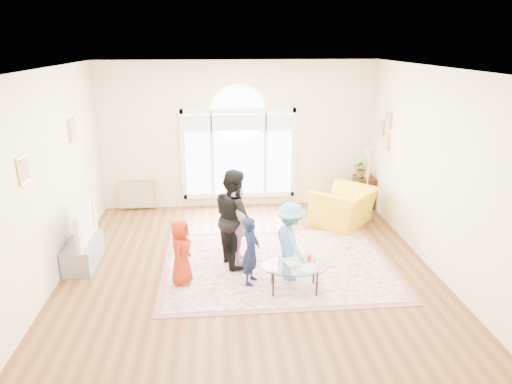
{
  "coord_description": "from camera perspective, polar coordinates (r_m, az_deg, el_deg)",
  "views": [
    {
      "loc": [
        -0.47,
        -6.82,
        3.6
      ],
      "look_at": [
        0.15,
        0.3,
        1.2
      ],
      "focal_mm": 32.0,
      "sensor_mm": 36.0,
      "label": 1
    }
  ],
  "objects": [
    {
      "name": "ground",
      "position": [
        7.72,
        -0.92,
        -9.23
      ],
      "size": [
        6.0,
        6.0,
        0.0
      ],
      "primitive_type": "plane",
      "color": "#5A3118",
      "rests_on": "ground"
    },
    {
      "name": "room_shell",
      "position": [
        9.87,
        -2.09,
        6.66
      ],
      "size": [
        6.0,
        6.0,
        6.0
      ],
      "color": "beige",
      "rests_on": "ground"
    },
    {
      "name": "area_rug",
      "position": [
        7.74,
        2.75,
        -9.1
      ],
      "size": [
        3.6,
        2.6,
        0.02
      ],
      "primitive_type": "cube",
      "color": "beige",
      "rests_on": "ground"
    },
    {
      "name": "rug_border",
      "position": [
        7.74,
        2.75,
        -9.13
      ],
      "size": [
        3.8,
        2.8,
        0.01
      ],
      "primitive_type": "cube",
      "color": "#9B5A58",
      "rests_on": "ground"
    },
    {
      "name": "tv_console",
      "position": [
        8.2,
        -20.78,
        -7.14
      ],
      "size": [
        0.45,
        1.0,
        0.42
      ],
      "primitive_type": "cube",
      "color": "gray",
      "rests_on": "ground"
    },
    {
      "name": "television",
      "position": [
        8.0,
        -21.15,
        -3.77
      ],
      "size": [
        0.17,
        1.08,
        0.62
      ],
      "color": "black",
      "rests_on": "tv_console"
    },
    {
      "name": "coffee_table",
      "position": [
        6.87,
        4.82,
        -9.28
      ],
      "size": [
        1.05,
        0.72,
        0.54
      ],
      "rotation": [
        0.0,
        0.0,
        -0.08
      ],
      "color": "silver",
      "rests_on": "ground"
    },
    {
      "name": "armchair",
      "position": [
        9.41,
        10.95,
        -1.82
      ],
      "size": [
        1.54,
        1.55,
        0.76
      ],
      "primitive_type": "imported",
      "rotation": [
        0.0,
        0.0,
        3.96
      ],
      "color": "yellow",
      "rests_on": "ground"
    },
    {
      "name": "side_cabinet",
      "position": [
        10.51,
        13.31,
        0.03
      ],
      "size": [
        0.4,
        0.5,
        0.7
      ],
      "primitive_type": "cube",
      "color": "black",
      "rests_on": "ground"
    },
    {
      "name": "floor_lamp",
      "position": [
        9.58,
        13.97,
        4.01
      ],
      "size": [
        0.27,
        0.27,
        1.51
      ],
      "color": "black",
      "rests_on": "ground"
    },
    {
      "name": "plant_pedestal",
      "position": [
        10.49,
        12.88,
        0.03
      ],
      "size": [
        0.2,
        0.2,
        0.7
      ],
      "primitive_type": "cylinder",
      "color": "white",
      "rests_on": "ground"
    },
    {
      "name": "potted_plant",
      "position": [
        10.34,
        13.09,
        2.9
      ],
      "size": [
        0.41,
        0.38,
        0.39
      ],
      "primitive_type": "imported",
      "rotation": [
        0.0,
        0.0,
        -0.23
      ],
      "color": "#33722D",
      "rests_on": "plant_pedestal"
    },
    {
      "name": "leaning_picture",
      "position": [
        10.52,
        -14.55,
        -2.08
      ],
      "size": [
        0.8,
        0.14,
        0.62
      ],
      "primitive_type": "cube",
      "rotation": [
        -0.14,
        0.0,
        0.0
      ],
      "color": "tan",
      "rests_on": "ground"
    },
    {
      "name": "child_red",
      "position": [
        7.07,
        -9.35,
        -7.37
      ],
      "size": [
        0.42,
        0.56,
        1.03
      ],
      "primitive_type": "imported",
      "rotation": [
        0.0,
        0.0,
        1.37
      ],
      "color": "#9F290F",
      "rests_on": "area_rug"
    },
    {
      "name": "child_navy",
      "position": [
        6.96,
        -0.64,
        -7.36
      ],
      "size": [
        0.38,
        0.46,
        1.07
      ],
      "primitive_type": "imported",
      "rotation": [
        0.0,
        0.0,
        1.21
      ],
      "color": "#121A3C",
      "rests_on": "area_rug"
    },
    {
      "name": "child_black",
      "position": [
        7.48,
        -2.68,
        -3.19
      ],
      "size": [
        0.82,
        0.93,
        1.62
      ],
      "primitive_type": "imported",
      "rotation": [
        0.0,
        0.0,
        1.87
      ],
      "color": "black",
      "rests_on": "area_rug"
    },
    {
      "name": "child_pink",
      "position": [
        7.47,
        -2.35,
        -4.31
      ],
      "size": [
        0.59,
        0.86,
        1.36
      ],
      "primitive_type": "imported",
      "rotation": [
        0.0,
        0.0,
        1.93
      ],
      "color": "#E2A5BD",
      "rests_on": "area_rug"
    },
    {
      "name": "child_blue",
      "position": [
        7.08,
        4.34,
        -6.18
      ],
      "size": [
        0.68,
        0.9,
        1.24
      ],
      "primitive_type": "imported",
      "rotation": [
        0.0,
        0.0,
        1.87
      ],
      "color": "#569AD7",
      "rests_on": "area_rug"
    }
  ]
}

